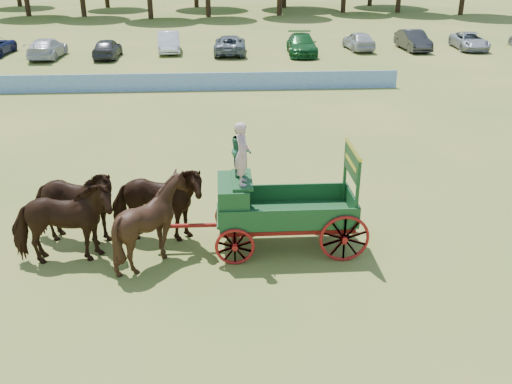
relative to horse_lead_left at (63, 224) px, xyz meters
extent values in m
plane|color=olive|center=(2.98, 1.72, -1.19)|extent=(160.00, 160.00, 0.00)
imported|color=#32190D|center=(0.00, 0.00, 0.00)|extent=(2.94, 1.56, 2.39)
imported|color=#32190D|center=(0.00, 1.10, 0.00)|extent=(3.04, 1.88, 2.39)
imported|color=#32190D|center=(2.40, 0.00, 0.00)|extent=(2.36, 2.15, 2.39)
imported|color=#32190D|center=(2.40, 1.10, 0.00)|extent=(2.95, 1.58, 2.39)
cube|color=maroon|center=(4.60, 0.55, -0.59)|extent=(0.12, 2.00, 0.12)
cube|color=maroon|center=(7.60, 0.55, -0.59)|extent=(0.12, 2.00, 0.12)
cube|color=maroon|center=(6.10, 0.00, -0.47)|extent=(3.80, 0.10, 0.12)
cube|color=maroon|center=(6.10, 1.10, -0.47)|extent=(3.80, 0.10, 0.12)
cube|color=maroon|center=(3.70, 0.55, -0.44)|extent=(2.80, 0.09, 0.09)
cube|color=#174623|center=(6.10, 0.55, -0.19)|extent=(3.80, 1.80, 0.10)
cube|color=#174623|center=(6.10, -0.33, 0.11)|extent=(3.80, 0.06, 0.55)
cube|color=#174623|center=(6.10, 1.43, 0.11)|extent=(3.80, 0.06, 0.55)
cube|color=#174623|center=(7.98, 0.55, 0.11)|extent=(0.06, 1.80, 0.55)
cube|color=#174623|center=(4.60, 0.55, 0.36)|extent=(0.85, 1.70, 1.05)
cube|color=#174623|center=(4.85, 0.55, 0.93)|extent=(0.55, 1.50, 0.08)
cube|color=#174623|center=(4.22, 0.55, 0.16)|extent=(0.10, 1.60, 0.65)
cube|color=#174623|center=(4.40, 0.55, -0.14)|extent=(0.55, 1.60, 0.06)
cube|color=#174623|center=(7.90, -0.25, 0.76)|extent=(0.08, 0.08, 1.80)
cube|color=#174623|center=(7.90, 1.35, 0.76)|extent=(0.08, 0.08, 1.80)
cube|color=#174623|center=(7.90, 0.55, 1.36)|extent=(0.07, 1.75, 0.75)
cube|color=gold|center=(7.90, 0.55, 1.76)|extent=(0.08, 1.80, 0.09)
cube|color=gold|center=(7.86, 0.55, 1.36)|extent=(0.02, 1.30, 0.12)
torus|color=maroon|center=(4.60, -0.40, -0.64)|extent=(1.09, 0.09, 1.09)
torus|color=maroon|center=(4.60, 1.50, -0.64)|extent=(1.09, 0.09, 1.09)
torus|color=maroon|center=(7.60, -0.40, -0.49)|extent=(1.39, 0.09, 1.39)
torus|color=maroon|center=(7.60, 1.50, -0.49)|extent=(1.39, 0.09, 1.39)
imported|color=#D5A3AC|center=(4.85, 0.20, 1.82)|extent=(0.41, 0.62, 1.71)
imported|color=#266640|center=(4.85, 0.90, 1.70)|extent=(0.55, 0.71, 1.46)
cube|color=#2057AF|center=(1.98, 19.72, -0.67)|extent=(26.00, 0.08, 1.05)
imported|color=silver|center=(-8.72, 30.88, -0.46)|extent=(2.17, 5.13, 1.48)
imported|color=#333338|center=(-4.16, 30.57, -0.46)|extent=(1.80, 4.33, 1.47)
imported|color=silver|center=(0.31, 32.82, -0.40)|extent=(2.09, 4.94, 1.58)
imported|color=slate|center=(5.16, 31.72, -0.47)|extent=(2.59, 5.29, 1.45)
imported|color=#144C1E|center=(10.75, 31.06, -0.42)|extent=(2.43, 5.45, 1.55)
imported|color=#B2B2B7|center=(15.66, 32.85, -0.44)|extent=(2.10, 4.53, 1.50)
imported|color=#262628|center=(20.08, 32.51, -0.41)|extent=(1.89, 4.84, 1.57)
imported|color=#999EA5|center=(24.83, 32.55, -0.52)|extent=(2.64, 5.03, 1.35)
camera|label=1|loc=(4.32, -13.95, 6.94)|focal=40.00mm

